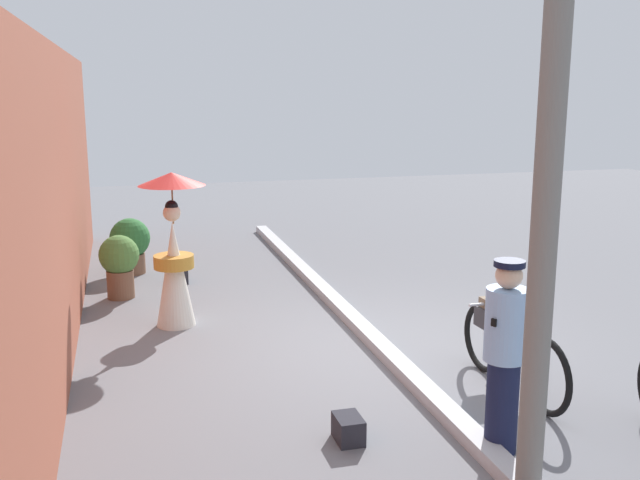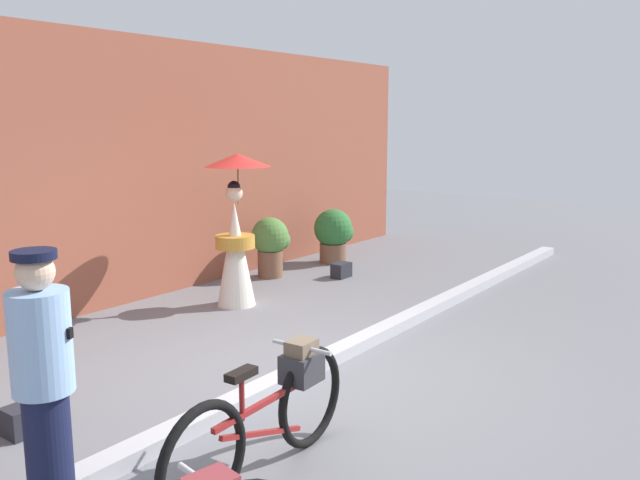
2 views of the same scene
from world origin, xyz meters
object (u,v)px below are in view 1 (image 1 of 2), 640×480
object	(u,v)px
person_officer	(505,352)
potted_plant_by_door	(120,262)
potted_plant_small	(131,243)
backpack_on_pavement	(181,275)
person_with_parasol	(174,250)
utility_pole	(548,168)
bicycle_near_officer	(508,346)
backpack_spare	(349,428)

from	to	relation	value
person_officer	potted_plant_by_door	distance (m)	6.14
potted_plant_small	backpack_on_pavement	world-z (taller)	potted_plant_small
person_officer	potted_plant_by_door	world-z (taller)	person_officer
person_officer	potted_plant_small	distance (m)	7.32
person_with_parasol	backpack_on_pavement	bearing A→B (deg)	-6.46
backpack_on_pavement	utility_pole	size ratio (longest dim) A/B	0.06
potted_plant_by_door	backpack_on_pavement	distance (m)	1.12
person_officer	potted_plant_small	bearing A→B (deg)	22.25
potted_plant_by_door	backpack_on_pavement	bearing A→B (deg)	-56.72
bicycle_near_officer	utility_pole	distance (m)	2.92
bicycle_near_officer	potted_plant_by_door	xyz separation A→B (m)	(4.25, 3.63, 0.09)
potted_plant_by_door	backpack_on_pavement	world-z (taller)	potted_plant_by_door
backpack_on_pavement	utility_pole	bearing A→B (deg)	-164.84
person_officer	utility_pole	size ratio (longest dim) A/B	0.33
person_with_parasol	potted_plant_by_door	bearing A→B (deg)	24.59
person_officer	potted_plant_small	xyz separation A→B (m)	(6.77, 2.77, -0.36)
person_with_parasol	backpack_on_pavement	size ratio (longest dim) A/B	6.31
backpack_on_pavement	person_with_parasol	bearing A→B (deg)	173.54
potted_plant_by_door	person_officer	bearing A→B (deg)	-151.37
bicycle_near_officer	utility_pole	xyz separation A→B (m)	(-1.94, 0.93, 1.97)
utility_pole	bicycle_near_officer	bearing A→B (deg)	-25.53
potted_plant_by_door	backpack_spare	xyz separation A→B (m)	(-4.90, -1.81, -0.40)
bicycle_near_officer	backpack_on_pavement	distance (m)	5.56
potted_plant_small	utility_pole	xyz separation A→B (m)	(-7.57, -2.54, 1.91)
potted_plant_small	utility_pole	bearing A→B (deg)	-161.46
person_with_parasol	potted_plant_by_door	xyz separation A→B (m)	(1.42, 0.65, -0.44)
bicycle_near_officer	backpack_spare	xyz separation A→B (m)	(-0.65, 1.83, -0.31)
bicycle_near_officer	backpack_spare	world-z (taller)	bicycle_near_officer
person_with_parasol	backpack_spare	xyz separation A→B (m)	(-3.48, -1.16, -0.85)
person_officer	backpack_on_pavement	size ratio (longest dim) A/B	5.30
backpack_on_pavement	bicycle_near_officer	bearing A→B (deg)	-150.24
potted_plant_by_door	utility_pole	distance (m)	7.01
person_with_parasol	potted_plant_small	size ratio (longest dim) A/B	2.15
bicycle_near_officer	person_with_parasol	bearing A→B (deg)	46.55
bicycle_near_officer	backpack_on_pavement	bearing A→B (deg)	29.76
person_officer	backpack_on_pavement	bearing A→B (deg)	19.09
potted_plant_small	backpack_on_pavement	size ratio (longest dim) A/B	2.94
person_officer	backpack_on_pavement	xyz separation A→B (m)	(5.96, 2.06, -0.73)
potted_plant_by_door	backpack_spare	bearing A→B (deg)	-159.74
potted_plant_small	person_officer	bearing A→B (deg)	-157.75
person_officer	backpack_spare	bearing A→B (deg)	66.71
person_officer	backpack_spare	size ratio (longest dim) A/B	5.19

